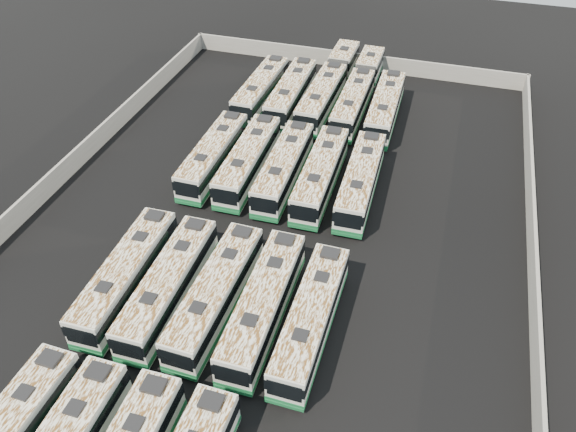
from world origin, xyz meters
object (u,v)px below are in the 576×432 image
Objects in this scene: bus_midfront_left at (169,285)px; bus_back_left at (291,93)px; bus_back_far_right at (385,108)px; bus_back_far_left at (261,90)px; bus_back_center at (329,85)px; bus_midfront_far_right at (311,319)px; bus_midback_far_right at (361,181)px; bus_midback_center at (284,168)px; bus_midfront_far_left at (127,275)px; bus_back_right at (359,90)px; bus_midfront_right at (263,305)px; bus_midback_left at (248,160)px; bus_midfront_center at (216,294)px; bus_midback_right at (320,174)px; bus_midback_far_left at (213,155)px.

bus_back_left reaches higher than bus_midfront_left.
bus_back_far_left is at bearing 178.73° from bus_back_far_right.
bus_back_far_left is at bearing -179.41° from bus_back_left.
bus_midfront_far_right is at bearing -77.17° from bus_back_center.
bus_midfront_far_right is at bearing -63.85° from bus_back_far_left.
bus_midback_center is at bearing 179.64° from bus_midback_far_right.
bus_midback_center is (7.43, 17.53, 0.00)m from bus_midfront_far_left.
bus_back_right is (11.31, 3.36, -0.04)m from bus_back_far_left.
bus_midfront_far_right is 35.72m from bus_back_far_left.
bus_back_left is (-11.33, 32.46, 0.07)m from bus_midfront_far_right.
bus_midback_far_right is at bearing 89.86° from bus_midfront_far_right.
bus_midfront_right is 34.11m from bus_back_far_left.
bus_midfront_far_left is at bearing -107.31° from bus_back_right.
bus_back_far_right is at bearing 89.03° from bus_midback_far_right.
bus_midfront_far_right is at bearing -90.88° from bus_back_far_right.
bus_midback_left is 1.01× the size of bus_midback_far_right.
bus_midback_center is at bearing 91.42° from bus_midfront_center.
bus_midfront_left is 34.24m from bus_back_far_right.
bus_midfront_right is at bearing -0.15° from bus_midfront_far_left.
bus_midback_right is 1.01× the size of bus_back_far_left.
bus_back_far_right reaches higher than bus_midback_left.
bus_midfront_right is at bearing 176.78° from bus_midfront_far_right.
bus_midback_left is (-3.84, 17.49, 0.01)m from bus_midfront_center.
bus_midback_center is 18.61m from bus_back_right.
bus_midfront_right reaches higher than bus_back_right.
bus_back_far_right is (7.48, 32.10, 0.02)m from bus_midfront_center.
bus_midfront_right is at bearing -67.51° from bus_midback_left.
bus_midback_center is at bearing -101.61° from bus_back_right.
bus_back_far_left is (-11.28, 14.88, -0.02)m from bus_midback_right.
bus_back_left is at bearing -135.98° from bus_back_center.
bus_midback_far_left is at bearing 178.65° from bus_midback_center.
bus_midfront_far_left is 0.64× the size of bus_back_center.
bus_midback_left is at bearing -112.61° from bus_back_right.
bus_midfront_center is at bearing -66.70° from bus_midback_far_left.
bus_midfront_left is 21.06m from bus_midback_far_right.
bus_midback_right is (3.74, -0.02, 0.02)m from bus_midback_center.
bus_midback_far_left is at bearing 178.81° from bus_midback_right.
bus_midback_far_right is (3.92, 0.16, -0.01)m from bus_midback_right.
bus_midfront_center is at bearing -78.71° from bus_midback_left.
bus_back_center is 8.37m from bus_back_far_right.
bus_back_left is 1.00× the size of bus_back_far_right.
bus_midfront_right is at bearing -69.37° from bus_back_far_left.
bus_midback_center is (3.76, 17.55, 0.00)m from bus_midfront_left.
bus_back_center is (-0.01, 35.83, 0.02)m from bus_midfront_center.
bus_midback_far_left is 0.98× the size of bus_midback_left.
bus_back_far_left is 15.09m from bus_back_far_right.
bus_midfront_far_left is 14.99m from bus_midfront_far_right.
bus_midfront_right is 35.99m from bus_back_center.
bus_back_left is at bearing 82.16° from bus_midfront_far_left.
bus_back_left reaches higher than bus_back_right.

